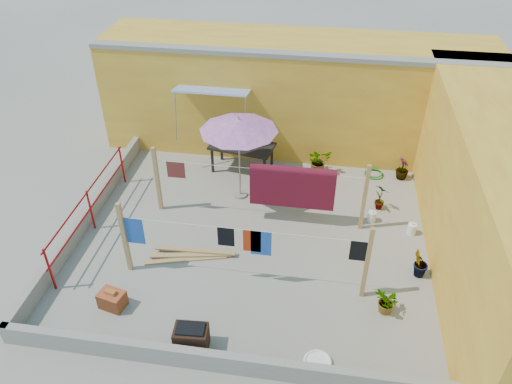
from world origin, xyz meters
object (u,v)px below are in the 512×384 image
outdoor_table (242,148)px  plant_back_a (319,161)px  water_jug_b (372,217)px  green_hose (374,174)px  patio_umbrella (239,125)px  brick_stack (112,299)px  brazier (191,338)px  white_basin (317,362)px  water_jug_a (412,229)px

outdoor_table → plant_back_a: outdoor_table is taller
water_jug_b → green_hose: water_jug_b is taller
patio_umbrella → water_jug_b: bearing=-9.3°
brick_stack → water_jug_b: size_ratio=1.81×
outdoor_table → green_hose: bearing=5.0°
brazier → water_jug_b: bearing=51.6°
patio_umbrella → brazier: size_ratio=3.61×
outdoor_table → brick_stack: (-1.70, -5.35, -0.55)m
brick_stack → water_jug_b: bearing=34.3°
white_basin → plant_back_a: 6.34m
brick_stack → water_jug_b: (5.24, 3.57, -0.05)m
patio_umbrella → water_jug_a: size_ratio=7.11×
water_jug_b → green_hose: 2.11m
brick_stack → brazier: size_ratio=0.89×
water_jug_a → plant_back_a: 3.34m
water_jug_a → brick_stack: bearing=-152.3°
outdoor_table → brick_stack: 5.64m
green_hose → outdoor_table: bearing=-175.0°
brick_stack → water_jug_b: brick_stack is taller
brazier → water_jug_a: bearing=42.4°
patio_umbrella → water_jug_b: 3.94m
patio_umbrella → white_basin: size_ratio=4.51×
patio_umbrella → white_basin: bearing=-64.7°
water_jug_b → plant_back_a: bearing=125.1°
water_jug_b → green_hose: (0.14, 2.10, -0.10)m
white_basin → water_jug_b: bearing=75.8°
water_jug_b → green_hose: bearing=86.1°
outdoor_table → water_jug_a: outdoor_table is taller
water_jug_b → plant_back_a: 2.49m
patio_umbrella → plant_back_a: (1.96, 1.48, -1.73)m
water_jug_b → water_jug_a: bearing=-20.1°
outdoor_table → patio_umbrella: bearing=-82.5°
white_basin → water_jug_a: (2.01, 3.96, 0.10)m
white_basin → water_jug_a: bearing=63.1°
green_hose → plant_back_a: (-1.57, -0.07, 0.32)m
water_jug_a → outdoor_table: bearing=154.6°
green_hose → white_basin: bearing=-100.9°
outdoor_table → plant_back_a: (2.12, 0.25, -0.38)m
brazier → water_jug_a: (4.33, 3.96, -0.13)m
water_jug_a → water_jug_b: (-0.92, 0.34, -0.00)m
outdoor_table → green_hose: size_ratio=3.41×
patio_umbrella → water_jug_a: bearing=-11.7°
brick_stack → plant_back_a: (3.82, 5.60, 0.17)m
water_jug_a → water_jug_b: water_jug_a is taller
plant_back_a → water_jug_b: bearing=-54.9°
brick_stack → brazier: 1.98m
outdoor_table → green_hose: outdoor_table is taller
water_jug_a → plant_back_a: plant_back_a is taller
water_jug_b → plant_back_a: size_ratio=0.45×
outdoor_table → white_basin: (2.46, -6.08, -0.69)m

